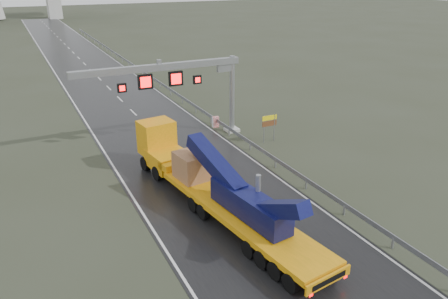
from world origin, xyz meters
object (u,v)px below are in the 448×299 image
striped_barrier (215,122)px  sign_gantry (183,79)px  exit_sign_pair (269,123)px  heavy_haul_truck (203,177)px

striped_barrier → sign_gantry: bearing=-157.5°
exit_sign_pair → striped_barrier: exit_sign_pair is taller
sign_gantry → exit_sign_pair: bearing=-31.8°
sign_gantry → heavy_haul_truck: sign_gantry is taller
sign_gantry → exit_sign_pair: (6.47, -4.01, -3.83)m
heavy_haul_truck → exit_sign_pair: bearing=29.4°
exit_sign_pair → striped_barrier: size_ratio=2.38×
heavy_haul_truck → exit_sign_pair: heavy_haul_truck is taller
heavy_haul_truck → sign_gantry: bearing=66.5°
sign_gantry → heavy_haul_truck: (-3.18, -11.35, -3.88)m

